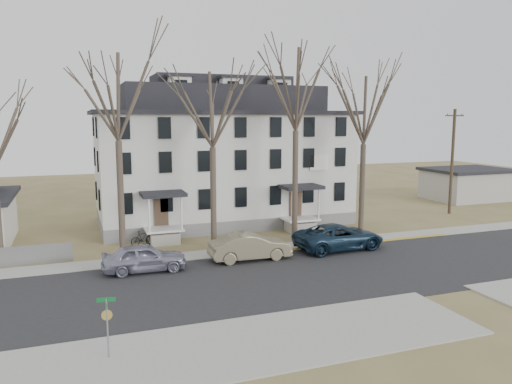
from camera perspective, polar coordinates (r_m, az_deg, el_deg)
name	(u,v)px	position (r m, az deg, el deg)	size (l,w,h in m)	color
ground	(354,283)	(27.42, 11.12, -10.16)	(120.00, 120.00, 0.00)	olive
main_road	(335,272)	(29.06, 9.05, -9.03)	(120.00, 10.00, 0.04)	#27272A
far_sidewalk	(292,247)	(34.21, 4.13, -6.27)	(120.00, 2.00, 0.08)	#A09F97
near_sidewalk_left	(241,346)	(20.02, -1.76, -17.23)	(20.00, 5.00, 0.08)	#A09F97
yellow_curb	(363,244)	(35.75, 12.10, -5.79)	(14.00, 0.25, 0.06)	gold
boarding_house	(222,158)	(41.88, -3.91, 3.91)	(20.80, 12.36, 12.05)	slate
distant_building	(467,184)	(58.29, 22.96, 0.87)	(8.50, 6.50, 3.35)	#A09F97
tree_far_left	(117,90)	(32.09, -15.65, 11.12)	(8.40, 8.40, 13.72)	#473B31
tree_mid_left	(212,104)	(33.11, -5.04, 10.02)	(7.80, 7.80, 12.74)	#473B31
tree_center	(296,83)	(35.22, 4.62, 12.34)	(9.00, 9.00, 14.70)	#473B31
tree_mid_right	(365,105)	(37.78, 12.30, 9.66)	(7.80, 7.80, 12.74)	#473B31
utility_pole_far	(452,160)	(48.52, 21.51, 3.40)	(2.00, 0.28, 9.50)	#3D3023
car_silver	(144,258)	(29.22, -12.67, -7.39)	(1.90, 4.73, 1.61)	#9090A7
car_tan	(250,247)	(30.82, -0.70, -6.31)	(1.75, 5.03, 1.66)	#776E54
car_navy	(339,237)	(33.67, 9.46, -5.12)	(2.81, 6.09, 1.69)	#14283A
bicycle_left	(157,237)	(35.82, -11.23, -5.08)	(0.53, 1.51, 0.79)	black
bicycle_right	(143,239)	(35.07, -12.81, -5.23)	(0.48, 1.70, 1.02)	black
street_sign	(107,318)	(19.23, -16.66, -13.61)	(0.66, 0.66, 2.33)	gray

